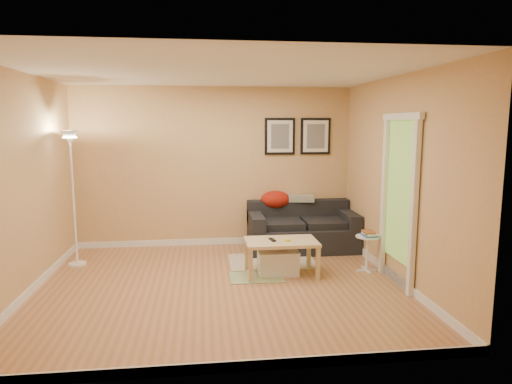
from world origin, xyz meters
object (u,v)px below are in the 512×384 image
side_table (367,254)px  floor_lamp (74,202)px  sofa (302,226)px  storage_bin (278,262)px  coffee_table (281,258)px  book_stack (369,234)px

side_table → floor_lamp: 4.14m
sofa → storage_bin: (-0.59, -1.15, -0.21)m
coffee_table → floor_lamp: bearing=149.5°
coffee_table → floor_lamp: (-2.83, 0.76, 0.67)m
sofa → floor_lamp: size_ratio=0.88×
coffee_table → side_table: size_ratio=1.92×
storage_bin → coffee_table: bearing=-50.3°
sofa → coffee_table: bearing=-114.9°
sofa → floor_lamp: (-3.38, -0.43, 0.53)m
sofa → floor_lamp: bearing=-172.7°
coffee_table → storage_bin: size_ratio=1.76×
coffee_table → storage_bin: coffee_table is taller
coffee_table → storage_bin: 0.09m
side_table → floor_lamp: (-4.02, 0.75, 0.66)m
storage_bin → side_table: side_table is taller
side_table → storage_bin: bearing=178.6°
side_table → floor_lamp: bearing=169.5°
storage_bin → side_table: size_ratio=1.09×
book_stack → floor_lamp: floor_lamp is taller
book_stack → floor_lamp: bearing=153.6°
coffee_table → storage_bin: (-0.04, 0.05, -0.07)m
coffee_table → floor_lamp: 3.00m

